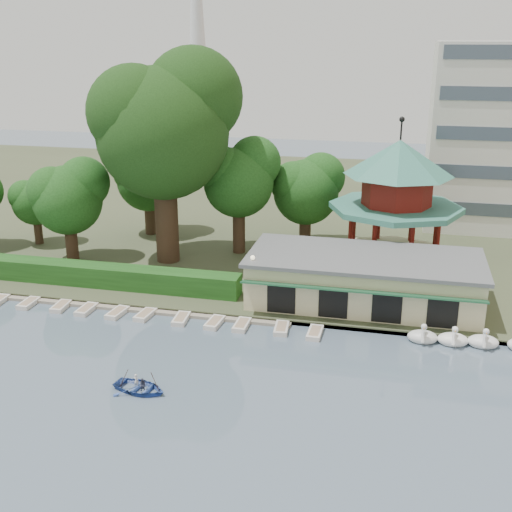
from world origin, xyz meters
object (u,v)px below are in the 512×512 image
(boathouse, at_px, (364,279))
(pavilion, at_px, (397,190))
(dock, at_px, (88,303))
(big_tree, at_px, (165,122))
(rowboat_with_passengers, at_px, (139,384))

(boathouse, relative_size, pavilion, 1.38)
(dock, height_order, big_tree, big_tree)
(big_tree, bearing_deg, dock, -106.05)
(pavilion, bearing_deg, dock, -148.34)
(big_tree, bearing_deg, boathouse, -18.28)
(big_tree, bearing_deg, rowboat_with_passengers, -74.35)
(boathouse, height_order, big_tree, big_tree)
(dock, bearing_deg, big_tree, 73.95)
(boathouse, xyz_separation_m, rowboat_with_passengers, (-12.44, -16.60, -1.87))
(dock, bearing_deg, rowboat_with_passengers, -51.06)
(boathouse, relative_size, rowboat_with_passengers, 3.48)
(dock, bearing_deg, pavilion, 31.66)
(dock, relative_size, big_tree, 1.72)
(dock, distance_m, pavilion, 29.14)
(big_tree, bearing_deg, pavilion, 10.35)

